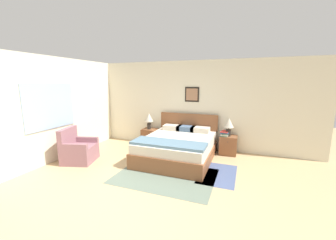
# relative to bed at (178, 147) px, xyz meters

# --- Properties ---
(ground_plane) EXTENTS (16.00, 16.00, 0.00)m
(ground_plane) POSITION_rel_bed_xyz_m (-0.22, -2.09, -0.31)
(ground_plane) COLOR tan
(wall_back) EXTENTS (7.67, 0.09, 2.60)m
(wall_back) POSITION_rel_bed_xyz_m (-0.22, 1.12, 0.99)
(wall_back) COLOR beige
(wall_back) RESTS_ON ground_plane
(wall_left) EXTENTS (0.08, 5.58, 2.60)m
(wall_left) POSITION_rel_bed_xyz_m (-2.89, -0.53, 0.99)
(wall_left) COLOR beige
(wall_left) RESTS_ON ground_plane
(area_rug_main) EXTENTS (2.08, 1.49, 0.01)m
(area_rug_main) POSITION_rel_bed_xyz_m (0.07, -1.08, -0.31)
(area_rug_main) COLOR slate
(area_rug_main) RESTS_ON ground_plane
(area_rug_bedside) EXTENTS (0.76, 1.21, 0.01)m
(area_rug_bedside) POSITION_rel_bed_xyz_m (1.11, -0.58, -0.31)
(area_rug_bedside) COLOR #47567F
(area_rug_bedside) RESTS_ON ground_plane
(bed) EXTENTS (1.75, 2.10, 1.05)m
(bed) POSITION_rel_bed_xyz_m (0.00, 0.00, 0.00)
(bed) COLOR brown
(bed) RESTS_ON ground_plane
(armchair) EXTENTS (0.88, 0.90, 0.86)m
(armchair) POSITION_rel_bed_xyz_m (-2.28, -1.08, -0.02)
(armchair) COLOR #8E606B
(armchair) RESTS_ON ground_plane
(nightstand_near_window) EXTENTS (0.46, 0.44, 0.52)m
(nightstand_near_window) POSITION_rel_bed_xyz_m (-1.20, 0.83, -0.05)
(nightstand_near_window) COLOR brown
(nightstand_near_window) RESTS_ON ground_plane
(nightstand_by_door) EXTENTS (0.46, 0.44, 0.52)m
(nightstand_by_door) POSITION_rel_bed_xyz_m (1.20, 0.83, -0.05)
(nightstand_by_door) COLOR brown
(nightstand_by_door) RESTS_ON ground_plane
(table_lamp_near_window) EXTENTS (0.26, 0.26, 0.50)m
(table_lamp_near_window) POSITION_rel_bed_xyz_m (-1.22, 0.81, 0.54)
(table_lamp_near_window) COLOR #2D2823
(table_lamp_near_window) RESTS_ON nightstand_near_window
(table_lamp_by_door) EXTENTS (0.26, 0.26, 0.50)m
(table_lamp_by_door) POSITION_rel_bed_xyz_m (1.19, 0.81, 0.54)
(table_lamp_by_door) COLOR #2D2823
(table_lamp_by_door) RESTS_ON nightstand_by_door
(book_thick_bottom) EXTENTS (0.21, 0.28, 0.02)m
(book_thick_bottom) POSITION_rel_bed_xyz_m (1.10, 0.78, 0.22)
(book_thick_bottom) COLOR #4C7551
(book_thick_bottom) RESTS_ON nightstand_by_door
(book_hardcover_middle) EXTENTS (0.24, 0.29, 0.03)m
(book_hardcover_middle) POSITION_rel_bed_xyz_m (1.10, 0.78, 0.24)
(book_hardcover_middle) COLOR silver
(book_hardcover_middle) RESTS_ON book_thick_bottom
(book_novel_upper) EXTENTS (0.21, 0.30, 0.03)m
(book_novel_upper) POSITION_rel_bed_xyz_m (1.10, 0.78, 0.27)
(book_novel_upper) COLOR #4C7551
(book_novel_upper) RESTS_ON book_hardcover_middle
(book_slim_near_top) EXTENTS (0.22, 0.23, 0.03)m
(book_slim_near_top) POSITION_rel_bed_xyz_m (1.10, 0.78, 0.30)
(book_slim_near_top) COLOR #335693
(book_slim_near_top) RESTS_ON book_novel_upper
(book_paperback_top) EXTENTS (0.24, 0.31, 0.03)m
(book_paperback_top) POSITION_rel_bed_xyz_m (1.10, 0.78, 0.33)
(book_paperback_top) COLOR #B7332D
(book_paperback_top) RESTS_ON book_slim_near_top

